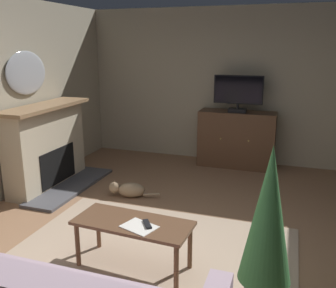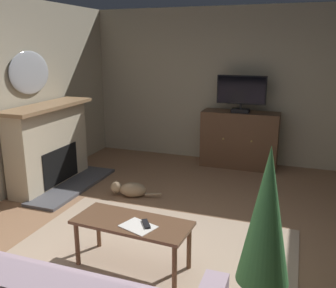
{
  "view_description": "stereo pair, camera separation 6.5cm",
  "coord_description": "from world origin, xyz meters",
  "px_view_note": "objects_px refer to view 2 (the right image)",
  "views": [
    {
      "loc": [
        1.03,
        -3.01,
        2.04
      ],
      "look_at": [
        -0.11,
        0.34,
        1.09
      ],
      "focal_mm": 39.5,
      "sensor_mm": 36.0,
      "label": 1
    },
    {
      "loc": [
        1.09,
        -2.99,
        2.04
      ],
      "look_at": [
        -0.11,
        0.34,
        1.09
      ],
      "focal_mm": 39.5,
      "sensor_mm": 36.0,
      "label": 2
    }
  ],
  "objects_px": {
    "television": "(241,93)",
    "cat": "(130,189)",
    "fireplace": "(51,148)",
    "coffee_table": "(132,227)",
    "wall_mirror_oval": "(30,73)",
    "tv_remote": "(146,224)",
    "potted_plant_small_fern_corner": "(266,224)",
    "tv_cabinet": "(239,141)",
    "folded_newspaper": "(138,226)"
  },
  "relations": [
    {
      "from": "television",
      "to": "cat",
      "type": "distance_m",
      "value": 2.45
    },
    {
      "from": "fireplace",
      "to": "coffee_table",
      "type": "height_order",
      "value": "fireplace"
    },
    {
      "from": "wall_mirror_oval",
      "to": "tv_remote",
      "type": "xyz_separation_m",
      "value": [
        2.45,
        -1.59,
        -1.17
      ]
    },
    {
      "from": "wall_mirror_oval",
      "to": "tv_remote",
      "type": "bearing_deg",
      "value": -32.93
    },
    {
      "from": "potted_plant_small_fern_corner",
      "to": "cat",
      "type": "relative_size",
      "value": 1.92
    },
    {
      "from": "tv_cabinet",
      "to": "cat",
      "type": "relative_size",
      "value": 1.81
    },
    {
      "from": "tv_remote",
      "to": "cat",
      "type": "distance_m",
      "value": 1.83
    },
    {
      "from": "wall_mirror_oval",
      "to": "cat",
      "type": "bearing_deg",
      "value": -1.43
    },
    {
      "from": "fireplace",
      "to": "wall_mirror_oval",
      "type": "relative_size",
      "value": 1.98
    },
    {
      "from": "wall_mirror_oval",
      "to": "coffee_table",
      "type": "distance_m",
      "value": 3.04
    },
    {
      "from": "wall_mirror_oval",
      "to": "tv_cabinet",
      "type": "relative_size",
      "value": 0.65
    },
    {
      "from": "fireplace",
      "to": "folded_newspaper",
      "type": "distance_m",
      "value": 2.7
    },
    {
      "from": "wall_mirror_oval",
      "to": "coffee_table",
      "type": "bearing_deg",
      "value": -34.17
    },
    {
      "from": "folded_newspaper",
      "to": "potted_plant_small_fern_corner",
      "type": "height_order",
      "value": "potted_plant_small_fern_corner"
    },
    {
      "from": "television",
      "to": "potted_plant_small_fern_corner",
      "type": "distance_m",
      "value": 3.59
    },
    {
      "from": "tv_remote",
      "to": "television",
      "type": "bearing_deg",
      "value": 140.49
    },
    {
      "from": "fireplace",
      "to": "potted_plant_small_fern_corner",
      "type": "xyz_separation_m",
      "value": [
        3.24,
        -1.71,
        0.15
      ]
    },
    {
      "from": "potted_plant_small_fern_corner",
      "to": "wall_mirror_oval",
      "type": "bearing_deg",
      "value": 153.87
    },
    {
      "from": "television",
      "to": "coffee_table",
      "type": "distance_m",
      "value": 3.45
    },
    {
      "from": "coffee_table",
      "to": "television",
      "type": "bearing_deg",
      "value": 82.4
    },
    {
      "from": "coffee_table",
      "to": "cat",
      "type": "xyz_separation_m",
      "value": [
        -0.75,
        1.52,
        -0.31
      ]
    },
    {
      "from": "television",
      "to": "coffee_table",
      "type": "relative_size",
      "value": 0.72
    },
    {
      "from": "television",
      "to": "folded_newspaper",
      "type": "bearing_deg",
      "value": -95.79
    },
    {
      "from": "tv_remote",
      "to": "potted_plant_small_fern_corner",
      "type": "relative_size",
      "value": 0.13
    },
    {
      "from": "fireplace",
      "to": "tv_cabinet",
      "type": "height_order",
      "value": "fireplace"
    },
    {
      "from": "fireplace",
      "to": "tv_remote",
      "type": "relative_size",
      "value": 9.71
    },
    {
      "from": "coffee_table",
      "to": "tv_cabinet",
      "type": "bearing_deg",
      "value": 82.52
    },
    {
      "from": "coffee_table",
      "to": "folded_newspaper",
      "type": "height_order",
      "value": "folded_newspaper"
    },
    {
      "from": "wall_mirror_oval",
      "to": "tv_cabinet",
      "type": "bearing_deg",
      "value": 33.36
    },
    {
      "from": "cat",
      "to": "fireplace",
      "type": "bearing_deg",
      "value": 178.3
    },
    {
      "from": "wall_mirror_oval",
      "to": "tv_cabinet",
      "type": "xyz_separation_m",
      "value": [
        2.74,
        1.8,
        -1.2
      ]
    },
    {
      "from": "tv_cabinet",
      "to": "coffee_table",
      "type": "relative_size",
      "value": 1.14
    },
    {
      "from": "tv_cabinet",
      "to": "folded_newspaper",
      "type": "distance_m",
      "value": 3.46
    },
    {
      "from": "tv_cabinet",
      "to": "potted_plant_small_fern_corner",
      "type": "height_order",
      "value": "potted_plant_small_fern_corner"
    },
    {
      "from": "potted_plant_small_fern_corner",
      "to": "television",
      "type": "bearing_deg",
      "value": 102.27
    },
    {
      "from": "coffee_table",
      "to": "folded_newspaper",
      "type": "relative_size",
      "value": 3.73
    },
    {
      "from": "tv_remote",
      "to": "folded_newspaper",
      "type": "relative_size",
      "value": 0.57
    },
    {
      "from": "tv_cabinet",
      "to": "cat",
      "type": "distance_m",
      "value": 2.22
    },
    {
      "from": "fireplace",
      "to": "coffee_table",
      "type": "xyz_separation_m",
      "value": [
        2.05,
        -1.56,
        -0.16
      ]
    },
    {
      "from": "television",
      "to": "folded_newspaper",
      "type": "distance_m",
      "value": 3.5
    },
    {
      "from": "tv_cabinet",
      "to": "wall_mirror_oval",
      "type": "bearing_deg",
      "value": -146.64
    },
    {
      "from": "tv_cabinet",
      "to": "folded_newspaper",
      "type": "bearing_deg",
      "value": -95.7
    },
    {
      "from": "television",
      "to": "folded_newspaper",
      "type": "xyz_separation_m",
      "value": [
        -0.34,
        -3.39,
        -0.8
      ]
    },
    {
      "from": "tv_cabinet",
      "to": "coffee_table",
      "type": "xyz_separation_m",
      "value": [
        -0.44,
        -3.36,
        -0.04
      ]
    },
    {
      "from": "wall_mirror_oval",
      "to": "cat",
      "type": "distance_m",
      "value": 2.19
    },
    {
      "from": "wall_mirror_oval",
      "to": "cat",
      "type": "xyz_separation_m",
      "value": [
        1.55,
        -0.04,
        -1.55
      ]
    },
    {
      "from": "fireplace",
      "to": "folded_newspaper",
      "type": "bearing_deg",
      "value": -37.34
    },
    {
      "from": "folded_newspaper",
      "to": "television",
      "type": "bearing_deg",
      "value": 103.6
    },
    {
      "from": "wall_mirror_oval",
      "to": "television",
      "type": "height_order",
      "value": "wall_mirror_oval"
    },
    {
      "from": "folded_newspaper",
      "to": "tv_remote",
      "type": "bearing_deg",
      "value": 62.07
    }
  ]
}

